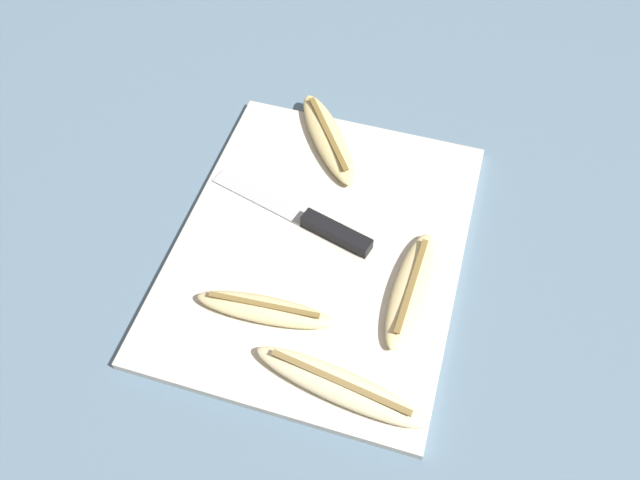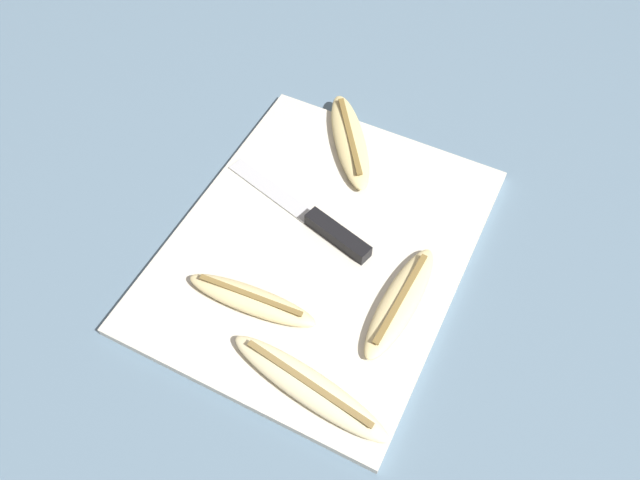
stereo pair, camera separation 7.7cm
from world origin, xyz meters
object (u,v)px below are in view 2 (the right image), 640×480
banana_mellow_near (400,302)px  banana_ripe_center (251,300)px  banana_cream_curved (309,387)px  banana_spotted_left (350,140)px  knife (323,225)px

banana_mellow_near → banana_ripe_center: (-0.08, 0.16, 0.00)m
banana_ripe_center → banana_mellow_near: bearing=-63.9°
banana_mellow_near → banana_cream_curved: 0.15m
banana_ripe_center → banana_spotted_left: banana_ripe_center is taller
banana_mellow_near → banana_ripe_center: size_ratio=1.03×
knife → banana_spotted_left: size_ratio=1.34×
knife → banana_mellow_near: bearing=-98.9°
banana_ripe_center → banana_cream_curved: bearing=-120.7°
banana_spotted_left → knife: bearing=-168.0°
banana_mellow_near → knife: bearing=65.5°
banana_spotted_left → banana_ripe_center: bearing=-178.8°
banana_mellow_near → banana_spotted_left: banana_spotted_left is taller
knife → banana_ripe_center: size_ratio=1.42×
knife → banana_cream_curved: bearing=-141.9°
banana_mellow_near → banana_cream_curved: size_ratio=0.83×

